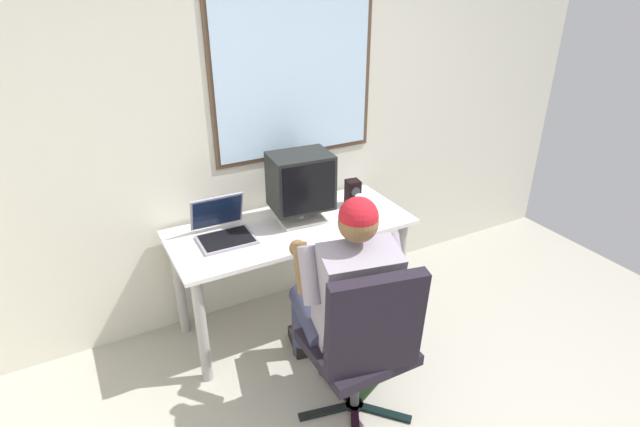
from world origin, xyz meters
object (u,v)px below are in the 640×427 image
wine_glass (362,202)px  desk_speaker (353,193)px  laptop (222,227)px  desk (292,243)px  person_seated (346,293)px  crt_monitor (301,182)px  office_chair (365,341)px

wine_glass → desk_speaker: 0.17m
laptop → desk_speaker: size_ratio=1.89×
desk → person_seated: person_seated is taller
laptop → crt_monitor: bearing=-4.0°
office_chair → crt_monitor: (0.14, 0.98, 0.44)m
person_seated → laptop: size_ratio=3.78×
person_seated → desk_speaker: bearing=56.6°
desk_speaker → crt_monitor: bearing=-174.8°
laptop → desk_speaker: (0.91, 0.00, 0.03)m
office_chair → crt_monitor: bearing=81.7°
desk → office_chair: bearing=-93.2°
desk → crt_monitor: (0.09, 0.04, 0.38)m
desk → wine_glass: wine_glass is taller
desk → desk_speaker: bearing=8.6°
crt_monitor → desk_speaker: 0.44m
crt_monitor → laptop: 0.54m
office_chair → person_seated: person_seated is taller
person_seated → laptop: person_seated is taller
person_seated → wine_glass: size_ratio=9.12×
office_chair → crt_monitor: crt_monitor is taller
desk → crt_monitor: bearing=22.8°
desk → office_chair: office_chair is taller
wine_glass → laptop: bearing=169.4°
laptop → desk_speaker: 0.91m
crt_monitor → desk: bearing=-157.2°
desk → desk_speaker: desk_speaker is taller
desk → crt_monitor: crt_monitor is taller
desk → desk_speaker: size_ratio=8.54×
desk → wine_glass: 0.51m
person_seated → office_chair: bearing=-100.5°
laptop → desk: bearing=-10.0°
office_chair → person_seated: size_ratio=0.79×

